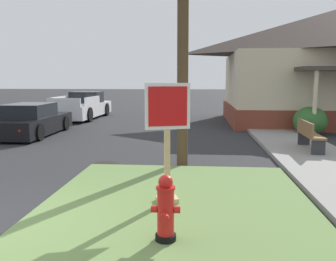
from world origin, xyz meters
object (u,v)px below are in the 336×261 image
(parked_sedan_black, at_px, (32,121))
(pickup_truck_white, at_px, (83,107))
(stop_sign, at_px, (167,145))
(fire_hydrant, at_px, (166,210))
(street_bench, at_px, (309,134))
(manhole_cover, at_px, (104,164))

(parked_sedan_black, relative_size, pickup_truck_white, 0.80)
(stop_sign, distance_m, parked_sedan_black, 9.70)
(parked_sedan_black, bearing_deg, stop_sign, -51.66)
(fire_hydrant, height_order, street_bench, street_bench)
(manhole_cover, bearing_deg, street_bench, 18.96)
(stop_sign, height_order, street_bench, stop_sign)
(stop_sign, bearing_deg, manhole_cover, 122.84)
(fire_hydrant, height_order, pickup_truck_white, pickup_truck_white)
(fire_hydrant, bearing_deg, parked_sedan_black, 124.00)
(stop_sign, distance_m, manhole_cover, 3.63)
(manhole_cover, bearing_deg, stop_sign, -57.16)
(street_bench, bearing_deg, stop_sign, -127.72)
(street_bench, bearing_deg, manhole_cover, -161.04)
(manhole_cover, xyz_separation_m, parked_sedan_black, (-4.13, 4.68, 0.53))
(street_bench, bearing_deg, fire_hydrant, -119.98)
(fire_hydrant, height_order, manhole_cover, fire_hydrant)
(manhole_cover, bearing_deg, pickup_truck_white, 110.55)
(fire_hydrant, distance_m, pickup_truck_white, 16.56)
(stop_sign, relative_size, street_bench, 1.17)
(parked_sedan_black, height_order, street_bench, parked_sedan_black)
(street_bench, bearing_deg, pickup_truck_white, 137.10)
(stop_sign, bearing_deg, fire_hydrant, -85.87)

